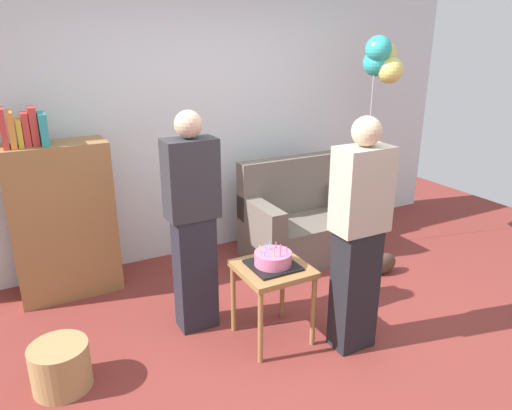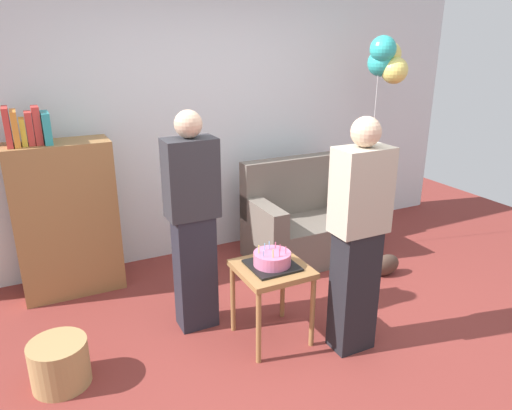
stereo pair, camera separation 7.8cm
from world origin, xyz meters
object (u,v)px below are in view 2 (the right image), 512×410
at_px(person_holding_cake, 358,238).
at_px(wicker_basket, 60,363).
at_px(bookshelf, 65,216).
at_px(handbag, 386,265).
at_px(balloon_bunch, 387,60).
at_px(side_table, 272,278).
at_px(person_blowing_candles, 193,223).
at_px(couch, 303,223).
at_px(birthday_cake, 272,260).

bearing_deg(person_holding_cake, wicker_basket, -7.31).
height_order(bookshelf, person_holding_cake, person_holding_cake).
height_order(handbag, balloon_bunch, balloon_bunch).
relative_size(side_table, person_blowing_candles, 0.35).
bearing_deg(person_holding_cake, handbag, -135.35).
xyz_separation_m(person_holding_cake, balloon_bunch, (1.26, 1.31, 1.05)).
height_order(wicker_basket, balloon_bunch, balloon_bunch).
relative_size(couch, birthday_cake, 3.44).
bearing_deg(bookshelf, wicker_basket, -100.31).
bearing_deg(bookshelf, birthday_cake, -49.26).
distance_m(bookshelf, person_holding_cake, 2.39).
xyz_separation_m(birthday_cake, handbag, (1.40, 0.39, -0.53)).
relative_size(person_blowing_candles, balloon_bunch, 0.78).
distance_m(bookshelf, person_blowing_candles, 1.26).
height_order(birthday_cake, handbag, birthday_cake).
height_order(bookshelf, balloon_bunch, balloon_bunch).
distance_m(birthday_cake, person_holding_cake, 0.60).
xyz_separation_m(side_table, person_holding_cake, (0.46, -0.33, 0.34)).
bearing_deg(couch, wicker_basket, -158.25).
bearing_deg(couch, balloon_bunch, -9.23).
xyz_separation_m(couch, bookshelf, (-2.14, 0.29, 0.34)).
relative_size(person_blowing_candles, wicker_basket, 4.53).
height_order(person_blowing_candles, balloon_bunch, balloon_bunch).
xyz_separation_m(couch, wicker_basket, (-2.36, -0.94, -0.19)).
distance_m(bookshelf, birthday_cake, 1.83).
bearing_deg(side_table, person_holding_cake, -36.17).
bearing_deg(balloon_bunch, side_table, -150.40).
bearing_deg(wicker_basket, person_holding_cake, -14.69).
distance_m(handbag, balloon_bunch, 1.90).
bearing_deg(side_table, balloon_bunch, 29.60).
bearing_deg(balloon_bunch, couch, 170.77).
height_order(wicker_basket, handbag, wicker_basket).
relative_size(couch, person_holding_cake, 0.67).
relative_size(couch, balloon_bunch, 0.52).
xyz_separation_m(bookshelf, person_holding_cake, (1.65, -1.72, 0.15)).
height_order(bookshelf, side_table, bookshelf).
relative_size(bookshelf, birthday_cake, 4.98).
relative_size(side_table, wicker_basket, 1.60).
bearing_deg(birthday_cake, side_table, 55.22).
bearing_deg(bookshelf, handbag, -21.07).
bearing_deg(side_table, birthday_cake, -124.78).
relative_size(side_table, handbag, 2.06).
height_order(person_holding_cake, handbag, person_holding_cake).
relative_size(birthday_cake, handbag, 1.14).
distance_m(person_blowing_candles, wicker_basket, 1.24).
bearing_deg(birthday_cake, couch, 49.47).
bearing_deg(bookshelf, couch, -7.71).
bearing_deg(handbag, side_table, -164.58).
height_order(couch, birthday_cake, couch).
distance_m(couch, bookshelf, 2.18).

